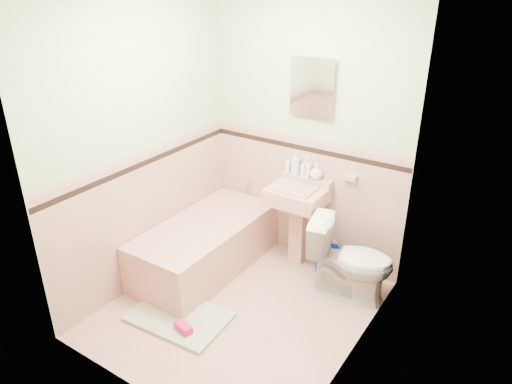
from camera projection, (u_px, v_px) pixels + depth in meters
The scene contains 31 objects.
floor at pixel (240, 308), 4.10m from camera, with size 2.20×2.20×0.00m, color tan.
wall_back at pixel (307, 135), 4.40m from camera, with size 2.50×2.50×0.00m, color beige.
wall_front at pixel (127, 236), 2.74m from camera, with size 2.50×2.50×0.00m, color beige.
wall_left at pixel (142, 148), 4.07m from camera, with size 2.50×2.50×0.00m, color beige.
wall_right at pixel (364, 207), 3.07m from camera, with size 2.50×2.50×0.00m, color beige.
wainscot_back at pixel (303, 199), 4.67m from camera, with size 2.00×2.00×0.00m, color tan.
wainscot_front at pixel (140, 324), 3.02m from camera, with size 2.00×2.00×0.00m, color tan.
wainscot_left at pixel (150, 216), 4.34m from camera, with size 2.20×2.20×0.00m, color tan.
wainscot_right at pixel (354, 289), 3.35m from camera, with size 2.20×2.20×0.00m, color tan.
accent_back at pixel (305, 149), 4.44m from camera, with size 2.00×2.00×0.00m, color black.
accent_front at pixel (131, 254), 2.81m from camera, with size 2.00×2.00×0.00m, color black.
accent_left at pixel (145, 163), 4.11m from camera, with size 2.20×2.20×0.00m, color black.
accent_right at pixel (360, 224), 3.14m from camera, with size 2.20×2.20×0.00m, color black.
cap_back at pixel (306, 138), 4.40m from camera, with size 2.00×2.00×0.00m, color tan.
cap_front at pixel (130, 239), 2.76m from camera, with size 2.00×2.00×0.00m, color tan.
cap_left at pixel (144, 152), 4.07m from camera, with size 2.20×2.20×0.00m, color tan.
cap_right at pixel (361, 210), 3.09m from camera, with size 2.20×2.20×0.00m, color tan.
bathtub at pixel (206, 247), 4.57m from camera, with size 0.70×1.50×0.45m, color tan.
tub_faucet at pixel (248, 183), 4.94m from camera, with size 0.04×0.04×0.12m, color silver.
sink at pixel (296, 227), 4.55m from camera, with size 0.52×0.48×0.81m, color tan, non-canonical shape.
sink_faucet at pixel (305, 169), 4.43m from camera, with size 0.02×0.02×0.10m, color silver.
medicine_cabinet at pixel (312, 87), 4.16m from camera, with size 0.38×0.04×0.47m, color white.
soap_dish at pixel (350, 177), 4.26m from camera, with size 0.13×0.08×0.04m, color tan.
soap_bottle_left at pixel (296, 163), 4.51m from camera, with size 0.08×0.09×0.22m, color #B2B2B2.
soap_bottle_mid at pixel (306, 167), 4.46m from camera, with size 0.09×0.09×0.19m, color #B2B2B2.
soap_bottle_right at pixel (316, 171), 4.41m from camera, with size 0.12×0.12×0.15m, color #B2B2B2.
tube at pixel (288, 166), 4.57m from camera, with size 0.04×0.04×0.12m, color white.
toilet at pixel (351, 260), 4.11m from camera, with size 0.41×0.72×0.73m, color white.
bucket at pixel (327, 262), 4.50m from camera, with size 0.27×0.27×0.27m, color #000CA2, non-canonical shape.
bath_mat at pixel (179, 317), 3.97m from camera, with size 0.79×0.53×0.03m, color gray.
shoe at pixel (183, 327), 3.78m from camera, with size 0.16×0.07×0.06m, color #BF1E59.
Camera 1 is at (1.92, -2.67, 2.64)m, focal length 33.56 mm.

